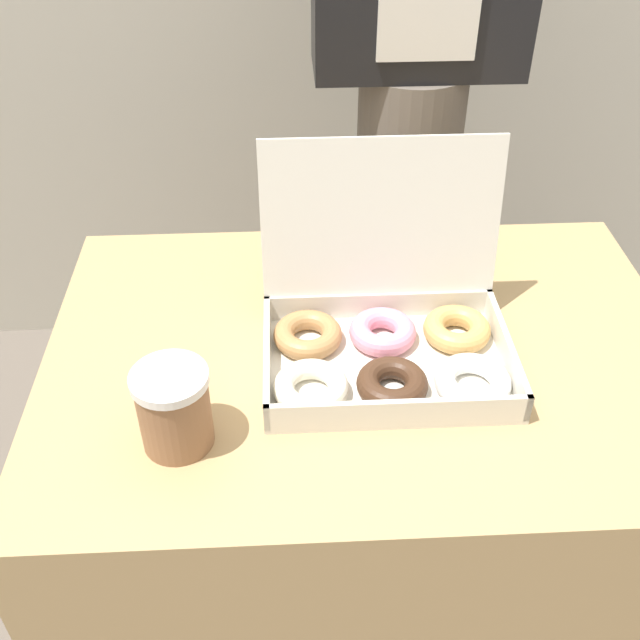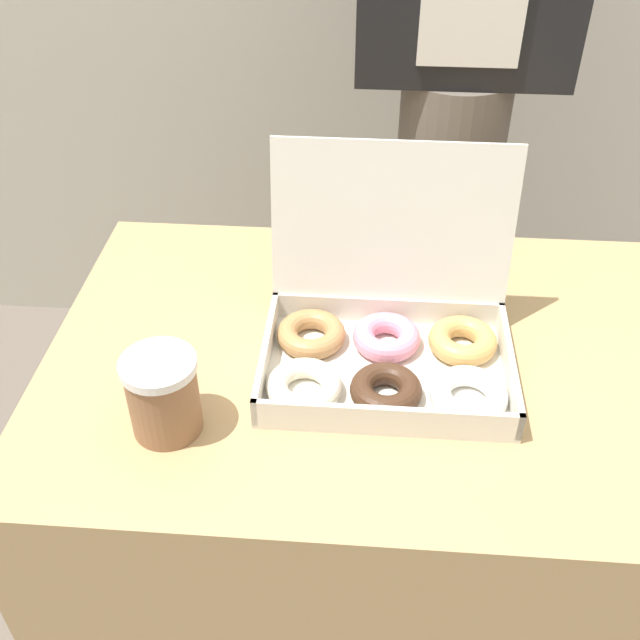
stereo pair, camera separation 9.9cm
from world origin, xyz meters
TOP-DOWN VIEW (x-y plane):
  - ground_plane at (0.00, 0.00)m, footprint 14.00×14.00m
  - table at (0.00, 0.00)m, footprint 0.92×0.64m
  - donut_box at (0.02, -0.02)m, footprint 0.35×0.28m
  - coffee_cup at (-0.25, -0.16)m, footprint 0.09×0.09m
  - person_customer at (0.15, 0.61)m, footprint 0.39×0.22m

SIDE VIEW (x-z plane):
  - ground_plane at x=0.00m, z-range 0.00..0.00m
  - table at x=0.00m, z-range 0.00..0.78m
  - donut_box at x=0.02m, z-range 0.68..0.95m
  - coffee_cup at x=-0.25m, z-range 0.78..0.89m
  - person_customer at x=0.15m, z-range 0.10..1.89m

